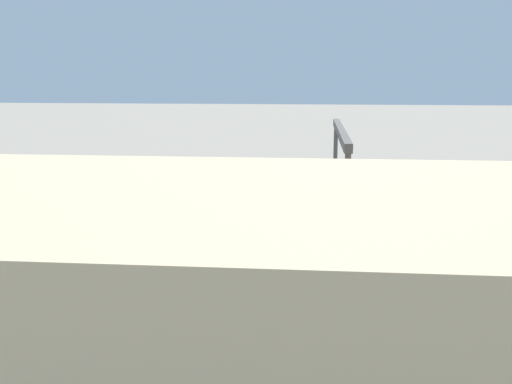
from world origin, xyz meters
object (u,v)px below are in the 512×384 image
signal_gantry (341,142)px  maintenance_shed (456,337)px  train_on_track_3 (50,198)px  train_on_track_4 (198,209)px  train_on_track_0 (228,176)px

signal_gantry → maintenance_shed: (-2.26, 39.67, -2.23)m
train_on_track_3 → train_on_track_4: 16.54m
train_on_track_3 → train_on_track_4: (-15.76, 5.00, 0.44)m
train_on_track_0 → maintenance_shed: maintenance_shed is taller
train_on_track_3 → signal_gantry: size_ratio=0.40×
signal_gantry → maintenance_shed: 39.79m
train_on_track_3 → train_on_track_0: train_on_track_3 is taller
train_on_track_3 → train_on_track_0: (-15.63, -15.00, -0.11)m
train_on_track_3 → train_on_track_4: same height
train_on_track_0 → train_on_track_4: bearing=90.4°
train_on_track_4 → signal_gantry: 16.93m
train_on_track_3 → signal_gantry: signal_gantry is taller
train_on_track_3 → maintenance_shed: (-30.80, 34.67, 3.03)m
train_on_track_3 → train_on_track_4: size_ratio=0.08×
train_on_track_4 → signal_gantry: signal_gantry is taller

